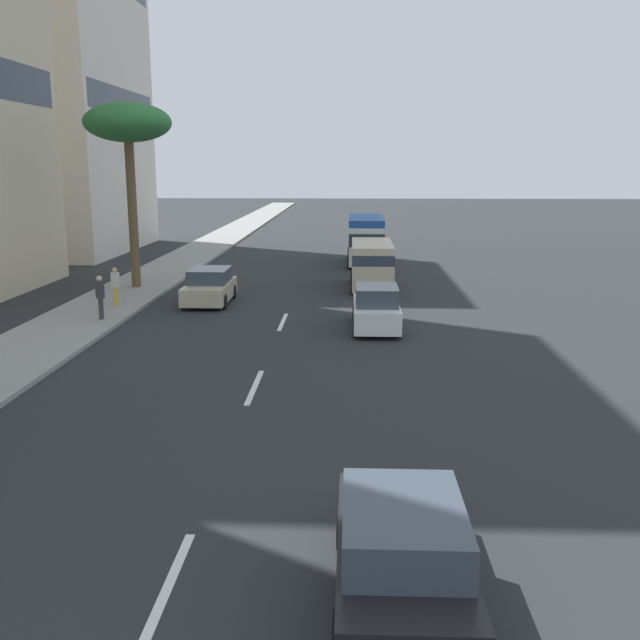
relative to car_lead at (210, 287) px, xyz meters
The scene contains 13 objects.
ground_plane 5.18m from the car_lead, 46.05° to the right, with size 198.00×198.00×0.00m, color #26282B.
sidewalk_right 5.74m from the car_lead, 51.37° to the left, with size 162.00×3.63×0.15m, color gray.
lane_stripe_near 22.66m from the car_lead, behind, with size 3.20×0.16×0.01m, color silver.
lane_stripe_mid 13.02m from the car_lead, 163.50° to the right, with size 3.20×0.16×0.01m, color silver.
lane_stripe_far 5.43m from the car_lead, 136.63° to the right, with size 3.20×0.16×0.01m, color silver.
car_lead is the anchor object (origin of this frame).
minibus_second 15.27m from the car_lead, 28.75° to the right, with size 6.74×2.26×2.98m.
car_third 8.92m from the car_lead, 124.08° to the right, with size 4.05×1.80×1.70m.
van_fourth 8.65m from the car_lead, 59.96° to the right, with size 5.38×2.15×2.32m.
car_fifth 23.57m from the car_lead, 162.35° to the right, with size 4.33×1.91×1.58m.
pedestrian_near_lamp 5.60m from the car_lead, 141.07° to the left, with size 0.38×0.39×1.75m.
pedestrian_by_tree 4.12m from the car_lead, 111.45° to the left, with size 0.30×0.32×1.67m.
palm_tree 9.13m from the car_lead, 52.19° to the left, with size 4.20×4.20×8.96m.
Camera 1 is at (-3.81, -2.68, 6.18)m, focal length 40.10 mm.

